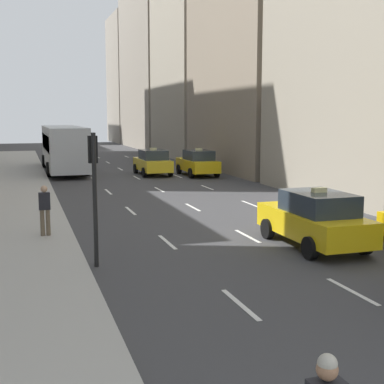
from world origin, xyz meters
TOP-DOWN VIEW (x-y plane):
  - lane_markings at (2.60, 23.00)m, footprint 5.72×56.00m
  - taxi_lead at (4.00, 12.06)m, footprint 2.02×4.40m
  - taxi_third at (6.80, 31.92)m, footprint 2.02×4.40m
  - taxi_fourth at (4.00, 33.28)m, footprint 2.02×4.40m
  - city_bus at (-1.61, 37.34)m, footprint 2.80×11.61m
  - pedestrian_far_walking at (-3.91, 15.52)m, footprint 0.36×0.22m
  - traffic_light_pole at (-2.75, 11.97)m, footprint 0.24×0.42m

SIDE VIEW (x-z plane):
  - lane_markings at x=2.60m, z-range 0.00..0.01m
  - taxi_lead at x=4.00m, z-range -0.05..1.82m
  - taxi_third at x=6.80m, z-range -0.05..1.82m
  - taxi_fourth at x=4.00m, z-range -0.05..1.82m
  - pedestrian_far_walking at x=-3.91m, z-range 0.24..1.89m
  - city_bus at x=-1.61m, z-range 0.16..3.41m
  - traffic_light_pole at x=-2.75m, z-range 0.61..4.21m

